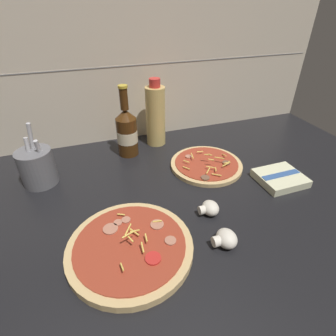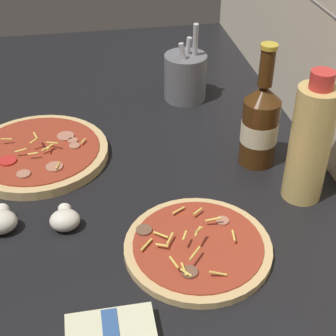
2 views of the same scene
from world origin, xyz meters
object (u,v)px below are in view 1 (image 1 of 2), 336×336
(mushroom_right, at_px, (225,239))
(dish_towel, at_px, (281,179))
(pizza_far, at_px, (206,164))
(beer_bottle, at_px, (127,132))
(utensil_crock, at_px, (37,167))
(pizza_near, at_px, (130,247))
(oil_bottle, at_px, (156,115))
(mushroom_left, at_px, (209,208))

(mushroom_right, height_order, dish_towel, mushroom_right)
(pizza_far, relative_size, dish_towel, 1.77)
(beer_bottle, bearing_deg, utensil_crock, -163.47)
(pizza_near, distance_m, beer_bottle, 0.44)
(beer_bottle, xyz_separation_m, utensil_crock, (-0.29, -0.09, -0.03))
(beer_bottle, distance_m, mushroom_right, 0.50)
(oil_bottle, bearing_deg, mushroom_right, -89.78)
(pizza_near, bearing_deg, mushroom_left, 12.94)
(pizza_far, xyz_separation_m, oil_bottle, (-0.11, 0.22, 0.11))
(oil_bottle, height_order, mushroom_right, oil_bottle)
(oil_bottle, distance_m, utensil_crock, 0.43)
(beer_bottle, height_order, dish_towel, beer_bottle)
(pizza_near, relative_size, pizza_far, 1.18)
(oil_bottle, relative_size, mushroom_left, 4.60)
(pizza_near, relative_size, oil_bottle, 1.14)
(mushroom_left, bearing_deg, mushroom_right, -96.94)
(pizza_far, xyz_separation_m, dish_towel, (0.18, -0.15, 0.00))
(pizza_far, distance_m, mushroom_right, 0.33)
(pizza_far, relative_size, mushroom_left, 4.44)
(utensil_crock, bearing_deg, dish_towel, -18.99)
(pizza_near, distance_m, utensil_crock, 0.40)
(pizza_near, height_order, mushroom_right, pizza_near)
(beer_bottle, distance_m, utensil_crock, 0.30)
(mushroom_left, bearing_deg, beer_bottle, 109.41)
(beer_bottle, height_order, mushroom_left, beer_bottle)
(mushroom_right, bearing_deg, dish_towel, 29.44)
(pizza_near, xyz_separation_m, utensil_crock, (-0.20, 0.34, 0.05))
(beer_bottle, bearing_deg, oil_bottle, 21.70)
(beer_bottle, height_order, mushroom_right, beer_bottle)
(mushroom_left, height_order, mushroom_right, mushroom_right)
(oil_bottle, xyz_separation_m, mushroom_left, (0.01, -0.43, -0.10))
(beer_bottle, relative_size, dish_towel, 1.83)
(pizza_near, xyz_separation_m, pizza_far, (0.31, 0.26, -0.00))
(oil_bottle, xyz_separation_m, mushroom_right, (0.00, -0.53, -0.09))
(mushroom_left, bearing_deg, dish_towel, 11.39)
(mushroom_right, bearing_deg, pizza_near, 165.34)
(beer_bottle, bearing_deg, dish_towel, -38.78)
(pizza_near, xyz_separation_m, mushroom_right, (0.21, -0.05, 0.01))
(pizza_near, bearing_deg, utensil_crock, 120.41)
(beer_bottle, relative_size, utensil_crock, 1.32)
(dish_towel, bearing_deg, oil_bottle, 127.49)
(mushroom_left, height_order, dish_towel, mushroom_left)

